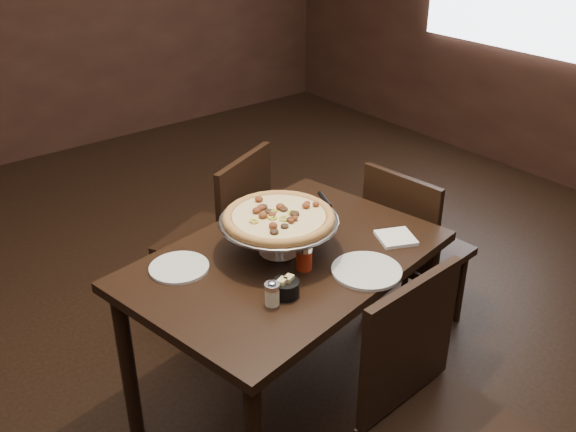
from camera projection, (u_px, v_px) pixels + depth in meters
room at (304, 88)px, 2.14m from camera, size 6.04×7.04×2.84m
dining_table at (286, 277)px, 2.49m from camera, size 1.32×1.00×0.75m
pizza_stand at (279, 218)px, 2.39m from camera, size 0.46×0.46×0.19m
parmesan_shaker at (272, 294)px, 2.15m from camera, size 0.05×0.05×0.09m
pepper_flake_shaker at (304, 256)px, 2.34m from camera, size 0.06×0.06×0.11m
packet_caddy at (286, 288)px, 2.20m from camera, size 0.09×0.09×0.07m
napkin_stack at (396, 238)px, 2.55m from camera, size 0.18×0.18×0.01m
plate_left at (179, 267)px, 2.36m from camera, size 0.22×0.22×0.01m
plate_near at (367, 271)px, 2.34m from camera, size 0.26×0.26×0.01m
serving_spatula at (325, 200)px, 2.53m from camera, size 0.16×0.16×0.02m
chair_far at (224, 234)px, 3.07m from camera, size 0.57×0.57×0.93m
chair_near at (434, 410)px, 2.05m from camera, size 0.47×0.47×0.94m
chair_side at (411, 245)px, 3.04m from camera, size 0.45×0.45×0.88m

